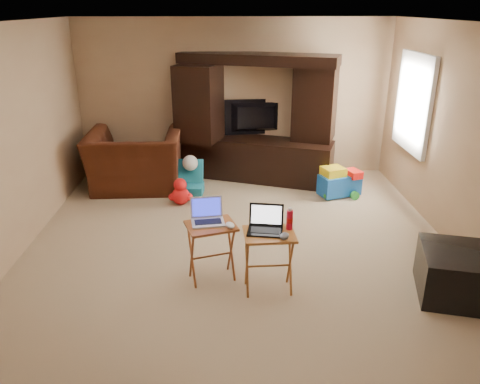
{
  "coord_description": "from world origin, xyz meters",
  "views": [
    {
      "loc": [
        -0.15,
        -4.84,
        2.66
      ],
      "look_at": [
        0.0,
        -0.2,
        0.8
      ],
      "focal_mm": 35.0,
      "sensor_mm": 36.0,
      "label": 1
    }
  ],
  "objects_px": {
    "television": "(256,118)",
    "child_rocker": "(190,178)",
    "ottoman": "(459,274)",
    "mouse_right": "(285,236)",
    "entertainment_center": "(257,119)",
    "laptop_right": "(265,221)",
    "tray_table_left": "(212,252)",
    "tray_table_right": "(269,262)",
    "mouse_left": "(230,225)",
    "laptop_left": "(208,213)",
    "plush_toy": "(180,191)",
    "water_bottle": "(290,220)",
    "recliner": "(136,161)",
    "push_toy": "(340,181)"
  },
  "relations": [
    {
      "from": "television",
      "to": "child_rocker",
      "type": "bearing_deg",
      "value": 34.54
    },
    {
      "from": "ottoman",
      "to": "mouse_right",
      "type": "xyz_separation_m",
      "value": [
        -1.71,
        0.02,
        0.43
      ]
    },
    {
      "from": "entertainment_center",
      "to": "laptop_right",
      "type": "height_order",
      "value": "entertainment_center"
    },
    {
      "from": "tray_table_left",
      "to": "tray_table_right",
      "type": "bearing_deg",
      "value": -39.52
    },
    {
      "from": "entertainment_center",
      "to": "mouse_right",
      "type": "relative_size",
      "value": 18.85
    },
    {
      "from": "mouse_right",
      "to": "tray_table_left",
      "type": "bearing_deg",
      "value": 153.43
    },
    {
      "from": "television",
      "to": "tray_table_right",
      "type": "xyz_separation_m",
      "value": [
        -0.09,
        -3.5,
        -0.64
      ]
    },
    {
      "from": "child_rocker",
      "to": "tray_table_left",
      "type": "height_order",
      "value": "tray_table_left"
    },
    {
      "from": "laptop_right",
      "to": "mouse_left",
      "type": "relative_size",
      "value": 2.63
    },
    {
      "from": "laptop_left",
      "to": "mouse_left",
      "type": "xyz_separation_m",
      "value": [
        0.22,
        -0.1,
        -0.09
      ]
    },
    {
      "from": "ottoman",
      "to": "mouse_left",
      "type": "relative_size",
      "value": 5.78
    },
    {
      "from": "television",
      "to": "plush_toy",
      "type": "bearing_deg",
      "value": 42.14
    },
    {
      "from": "child_rocker",
      "to": "water_bottle",
      "type": "xyz_separation_m",
      "value": [
        1.15,
        -2.53,
        0.48
      ]
    },
    {
      "from": "television",
      "to": "laptop_right",
      "type": "relative_size",
      "value": 3.04
    },
    {
      "from": "recliner",
      "to": "laptop_right",
      "type": "relative_size",
      "value": 4.15
    },
    {
      "from": "tray_table_right",
      "to": "mouse_left",
      "type": "height_order",
      "value": "mouse_left"
    },
    {
      "from": "television",
      "to": "water_bottle",
      "type": "relative_size",
      "value": 5.17
    },
    {
      "from": "entertainment_center",
      "to": "water_bottle",
      "type": "xyz_separation_m",
      "value": [
        0.11,
        -3.19,
        -0.26
      ]
    },
    {
      "from": "mouse_left",
      "to": "water_bottle",
      "type": "relative_size",
      "value": 0.65
    },
    {
      "from": "television",
      "to": "water_bottle",
      "type": "height_order",
      "value": "television"
    },
    {
      "from": "tray_table_left",
      "to": "mouse_left",
      "type": "height_order",
      "value": "mouse_left"
    },
    {
      "from": "television",
      "to": "mouse_right",
      "type": "bearing_deg",
      "value": 84.38
    },
    {
      "from": "recliner",
      "to": "laptop_left",
      "type": "xyz_separation_m",
      "value": [
        1.19,
        -2.62,
        0.29
      ]
    },
    {
      "from": "television",
      "to": "mouse_left",
      "type": "relative_size",
      "value": 8.0
    },
    {
      "from": "push_toy",
      "to": "tray_table_left",
      "type": "height_order",
      "value": "tray_table_left"
    },
    {
      "from": "laptop_left",
      "to": "laptop_right",
      "type": "xyz_separation_m",
      "value": [
        0.55,
        -0.24,
        0.01
      ]
    },
    {
      "from": "mouse_left",
      "to": "tray_table_right",
      "type": "bearing_deg",
      "value": -22.78
    },
    {
      "from": "entertainment_center",
      "to": "tray_table_right",
      "type": "height_order",
      "value": "entertainment_center"
    },
    {
      "from": "recliner",
      "to": "mouse_right",
      "type": "bearing_deg",
      "value": 121.3
    },
    {
      "from": "recliner",
      "to": "water_bottle",
      "type": "bearing_deg",
      "value": 124.08
    },
    {
      "from": "child_rocker",
      "to": "ottoman",
      "type": "xyz_separation_m",
      "value": [
        2.79,
        -2.75,
        -0.02
      ]
    },
    {
      "from": "push_toy",
      "to": "water_bottle",
      "type": "relative_size",
      "value": 3.11
    },
    {
      "from": "child_rocker",
      "to": "mouse_left",
      "type": "bearing_deg",
      "value": -72.69
    },
    {
      "from": "laptop_left",
      "to": "mouse_left",
      "type": "distance_m",
      "value": 0.26
    },
    {
      "from": "recliner",
      "to": "ottoman",
      "type": "relative_size",
      "value": 1.89
    },
    {
      "from": "push_toy",
      "to": "laptop_right",
      "type": "distance_m",
      "value": 2.83
    },
    {
      "from": "child_rocker",
      "to": "mouse_right",
      "type": "height_order",
      "value": "mouse_right"
    },
    {
      "from": "television",
      "to": "laptop_left",
      "type": "relative_size",
      "value": 3.11
    },
    {
      "from": "ottoman",
      "to": "tray_table_right",
      "type": "height_order",
      "value": "tray_table_right"
    },
    {
      "from": "laptop_right",
      "to": "laptop_left",
      "type": "bearing_deg",
      "value": 165.83
    },
    {
      "from": "tray_table_left",
      "to": "water_bottle",
      "type": "bearing_deg",
      "value": -28.49
    },
    {
      "from": "ottoman",
      "to": "mouse_right",
      "type": "distance_m",
      "value": 1.77
    },
    {
      "from": "child_rocker",
      "to": "plush_toy",
      "type": "bearing_deg",
      "value": -101.54
    },
    {
      "from": "recliner",
      "to": "tray_table_left",
      "type": "relative_size",
      "value": 2.22
    },
    {
      "from": "entertainment_center",
      "to": "plush_toy",
      "type": "height_order",
      "value": "entertainment_center"
    },
    {
      "from": "entertainment_center",
      "to": "laptop_left",
      "type": "distance_m",
      "value": 3.1
    },
    {
      "from": "entertainment_center",
      "to": "tray_table_right",
      "type": "xyz_separation_m",
      "value": [
        -0.09,
        -3.27,
        -0.68
      ]
    },
    {
      "from": "plush_toy",
      "to": "laptop_right",
      "type": "distance_m",
      "value": 2.48
    },
    {
      "from": "television",
      "to": "mouse_left",
      "type": "height_order",
      "value": "television"
    },
    {
      "from": "mouse_right",
      "to": "mouse_left",
      "type": "bearing_deg",
      "value": 151.21
    }
  ]
}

